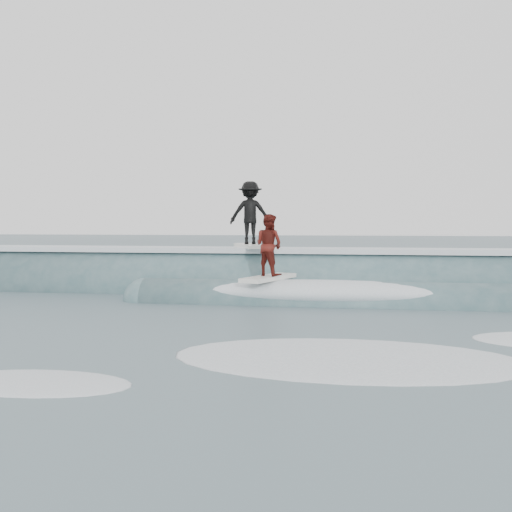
# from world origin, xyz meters

# --- Properties ---
(ground) EXTENTS (160.00, 160.00, 0.00)m
(ground) POSITION_xyz_m (0.00, 0.00, 0.00)
(ground) COLOR #3A4C55
(ground) RESTS_ON ground
(breaking_wave) EXTENTS (20.74, 3.99, 2.43)m
(breaking_wave) POSITION_xyz_m (0.26, 6.62, 0.04)
(breaking_wave) COLOR #3A5A61
(breaking_wave) RESTS_ON ground
(surfer_black) EXTENTS (1.30, 2.05, 1.90)m
(surfer_black) POSITION_xyz_m (-0.33, 6.94, 2.22)
(surfer_black) COLOR white
(surfer_black) RESTS_ON ground
(surfer_red) EXTENTS (1.23, 2.06, 1.63)m
(surfer_red) POSITION_xyz_m (0.51, 4.74, 1.33)
(surfer_red) COLOR white
(surfer_red) RESTS_ON ground
(whitewater) EXTENTS (16.81, 7.07, 0.10)m
(whitewater) POSITION_xyz_m (0.74, -0.91, 0.00)
(whitewater) COLOR white
(whitewater) RESTS_ON ground
(far_swells) EXTENTS (36.04, 8.65, 0.80)m
(far_swells) POSITION_xyz_m (-2.37, 17.65, 0.00)
(far_swells) COLOR #3A5A61
(far_swells) RESTS_ON ground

